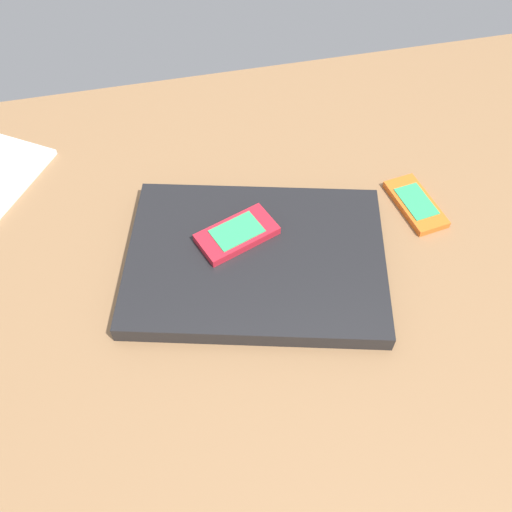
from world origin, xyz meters
The scene contains 4 objects.
desk_surface centered at (0.00, 0.00, 1.50)cm, with size 120.00×80.00×3.00cm, color olive.
laptop_closed centered at (1.77, 3.29, 4.24)cm, with size 33.64×24.15×2.49cm, color black.
cell_phone_on_laptop centered at (3.62, -0.24, 6.12)cm, with size 11.61×8.63×1.33cm.
cell_phone_on_desk centered at (-23.07, -1.94, 3.54)cm, with size 6.37×11.12×1.15cm.
Camera 1 is at (11.26, 45.64, 62.93)cm, focal length 38.80 mm.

